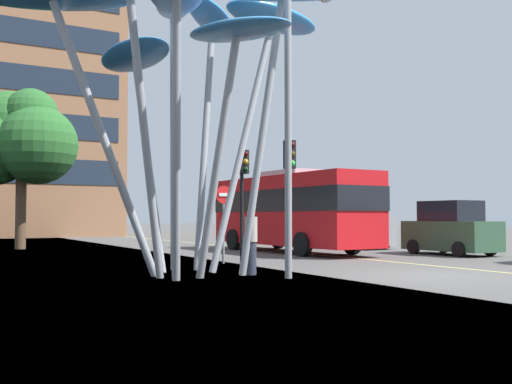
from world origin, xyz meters
The scene contains 12 objects.
ground centered at (-0.66, 0.00, -0.05)m, with size 120.00×240.00×0.10m.
red_bus centered at (2.44, 10.55, 1.94)m, with size 2.90×9.77×3.55m.
leaf_sculpture centered at (-5.95, 3.52, 6.92)m, with size 10.77×10.05×8.94m.
traffic_light_kerb_near centered at (-2.77, 2.57, 2.68)m, with size 0.28×0.42×3.71m.
traffic_light_kerb_far centered at (-2.32, 6.12, 2.75)m, with size 0.28×0.42×3.80m.
car_parked_mid centered at (7.17, 5.85, 1.02)m, with size 1.95×3.93×2.20m.
car_parked_far centered at (6.98, 11.90, 1.10)m, with size 1.97×4.29×2.37m.
street_lamp centered at (-3.35, 1.20, 4.90)m, with size 1.51×0.44×7.72m.
tree_pavement_near centered at (-7.03, 18.82, 5.48)m, with size 3.78×4.87×7.75m.
tree_pavement_far centered at (-8.19, 19.92, 5.34)m, with size 4.36×4.47×7.73m.
pedestrian centered at (-4.05, 2.46, 0.90)m, with size 0.34×0.34×1.78m.
no_entry_sign centered at (-2.99, 6.25, 1.72)m, with size 0.60×0.12×2.59m.
Camera 1 is at (-11.88, -11.68, 1.56)m, focal length 42.25 mm.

